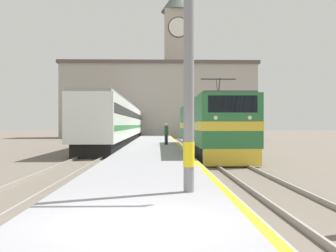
{
  "coord_description": "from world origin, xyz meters",
  "views": [
    {
      "loc": [
        0.36,
        -6.52,
        2.04
      ],
      "look_at": [
        1.21,
        27.78,
        1.91
      ],
      "focal_mm": 42.0,
      "sensor_mm": 36.0,
      "label": 1
    }
  ],
  "objects_px": {
    "catenary_mast": "(194,41)",
    "passenger_train": "(120,123)",
    "clock_tower": "(178,57)",
    "locomotive_train": "(208,126)",
    "person_on_platform": "(166,133)"
  },
  "relations": [
    {
      "from": "catenary_mast",
      "to": "passenger_train",
      "type": "bearing_deg",
      "value": 98.82
    },
    {
      "from": "passenger_train",
      "to": "clock_tower",
      "type": "distance_m",
      "value": 31.08
    },
    {
      "from": "locomotive_train",
      "to": "clock_tower",
      "type": "bearing_deg",
      "value": 90.09
    },
    {
      "from": "person_on_platform",
      "to": "passenger_train",
      "type": "bearing_deg",
      "value": 116.48
    },
    {
      "from": "person_on_platform",
      "to": "catenary_mast",
      "type": "bearing_deg",
      "value": -89.41
    },
    {
      "from": "clock_tower",
      "to": "passenger_train",
      "type": "bearing_deg",
      "value": -104.91
    },
    {
      "from": "locomotive_train",
      "to": "catenary_mast",
      "type": "distance_m",
      "value": 18.0
    },
    {
      "from": "passenger_train",
      "to": "clock_tower",
      "type": "bearing_deg",
      "value": 75.09
    },
    {
      "from": "catenary_mast",
      "to": "locomotive_train",
      "type": "bearing_deg",
      "value": 81.62
    },
    {
      "from": "catenary_mast",
      "to": "clock_tower",
      "type": "xyz_separation_m",
      "value": [
        2.53,
        59.29,
        9.83
      ]
    },
    {
      "from": "locomotive_train",
      "to": "person_on_platform",
      "type": "relative_size",
      "value": 10.52
    },
    {
      "from": "locomotive_train",
      "to": "clock_tower",
      "type": "relative_size",
      "value": 0.69
    },
    {
      "from": "locomotive_train",
      "to": "clock_tower",
      "type": "xyz_separation_m",
      "value": [
        -0.07,
        41.62,
        11.97
      ]
    },
    {
      "from": "locomotive_train",
      "to": "person_on_platform",
      "type": "xyz_separation_m",
      "value": [
        -2.83,
        4.45,
        -0.58
      ]
    },
    {
      "from": "locomotive_train",
      "to": "person_on_platform",
      "type": "height_order",
      "value": "locomotive_train"
    }
  ]
}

